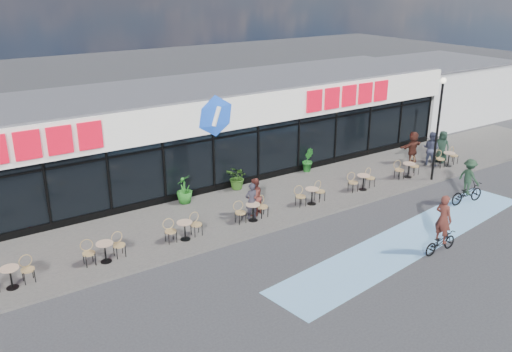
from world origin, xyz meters
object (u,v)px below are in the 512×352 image
at_px(lamp_post, 439,120).
at_px(potted_plant_mid, 238,177).
at_px(patron_left, 251,201).
at_px(pedestrian_a, 442,146).
at_px(patron_right, 254,197).
at_px(potted_plant_left, 184,189).
at_px(potted_plant_right, 307,160).
at_px(pedestrian_b, 431,148).
at_px(pedestrian_c, 413,147).
at_px(cyclist_a, 442,232).
at_px(cyclist_b, 468,185).

distance_m(lamp_post, potted_plant_mid, 10.05).
distance_m(lamp_post, patron_left, 10.36).
bearing_deg(potted_plant_mid, pedestrian_a, -13.26).
bearing_deg(patron_right, potted_plant_mid, -131.83).
relative_size(potted_plant_left, potted_plant_right, 1.08).
relative_size(potted_plant_left, pedestrian_b, 0.71).
height_order(lamp_post, potted_plant_left, lamp_post).
xyz_separation_m(potted_plant_mid, patron_left, (-1.30, -3.16, 0.21)).
bearing_deg(pedestrian_c, pedestrian_b, 121.00).
bearing_deg(cyclist_a, patron_right, 121.72).
bearing_deg(lamp_post, cyclist_a, -138.52).
height_order(lamp_post, potted_plant_mid, lamp_post).
bearing_deg(patron_right, pedestrian_c, 162.40).
bearing_deg(patron_right, potted_plant_right, -172.83).
bearing_deg(potted_plant_right, patron_left, -149.58).
bearing_deg(potted_plant_mid, pedestrian_c, -10.99).
height_order(potted_plant_left, patron_right, patron_right).
bearing_deg(potted_plant_mid, potted_plant_right, 1.99).
bearing_deg(potted_plant_left, potted_plant_mid, 2.07).
relative_size(patron_right, cyclist_b, 0.79).
relative_size(pedestrian_b, cyclist_a, 0.81).
relative_size(potted_plant_right, pedestrian_c, 0.69).
relative_size(potted_plant_left, pedestrian_c, 0.74).
distance_m(pedestrian_c, cyclist_a, 10.21).
height_order(potted_plant_right, patron_right, patron_right).
xyz_separation_m(lamp_post, patron_left, (-10.05, 1.13, -2.25)).
bearing_deg(cyclist_a, pedestrian_b, 41.71).
xyz_separation_m(potted_plant_mid, pedestrian_c, (9.94, -1.93, 0.30)).
distance_m(potted_plant_mid, patron_right, 3.13).
distance_m(potted_plant_right, cyclist_b, 7.94).
xyz_separation_m(pedestrian_a, cyclist_b, (-3.61, -4.30, -0.11)).
bearing_deg(patron_right, patron_left, 13.23).
bearing_deg(potted_plant_left, potted_plant_right, 2.02).
bearing_deg(lamp_post, patron_left, 173.59).
relative_size(potted_plant_right, pedestrian_b, 0.65).
distance_m(potted_plant_left, patron_left, 3.44).
bearing_deg(lamp_post, cyclist_b, -109.25).
bearing_deg(potted_plant_mid, patron_right, -108.90).
relative_size(potted_plant_right, patron_left, 0.77).
xyz_separation_m(patron_left, cyclist_a, (4.27, -6.23, -0.07)).
bearing_deg(pedestrian_b, potted_plant_left, 62.20).
height_order(pedestrian_a, cyclist_b, cyclist_b).
height_order(pedestrian_b, cyclist_b, cyclist_b).
xyz_separation_m(potted_plant_mid, pedestrian_b, (10.48, -2.71, 0.34)).
xyz_separation_m(lamp_post, cyclist_a, (-5.77, -5.11, -2.32)).
height_order(pedestrian_c, cyclist_b, cyclist_b).
bearing_deg(patron_right, pedestrian_a, 158.28).
distance_m(pedestrian_b, cyclist_b, 5.04).
distance_m(potted_plant_mid, cyclist_b, 10.48).
bearing_deg(patron_left, pedestrian_b, -172.95).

